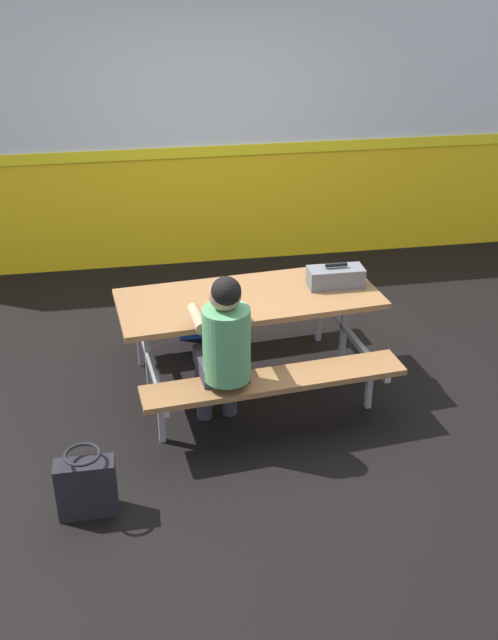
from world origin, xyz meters
name	(u,v)px	position (x,y,z in m)	size (l,w,h in m)	color
ground_plane	(258,385)	(0.00, 0.00, -0.01)	(10.00, 10.00, 0.02)	black
accent_backdrop	(213,139)	(0.00, 2.45, 1.25)	(8.00, 0.14, 2.60)	yellow
picnic_table_main	(249,317)	(-0.07, 0.00, 0.57)	(1.90, 1.71, 0.74)	brown
student_nearer	(224,344)	(-0.33, -0.59, 0.71)	(0.39, 0.54, 1.21)	#2D2D38
toolbox_grey	(336,277)	(0.57, 0.06, 0.81)	(0.40, 0.18, 0.18)	#595B60
backpack_dark	(195,311)	(-0.38, 0.86, 0.22)	(0.30, 0.22, 0.44)	#1E47B2
tote_bag_bright	(86,486)	(-1.22, -1.18, 0.19)	(0.34, 0.21, 0.43)	black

